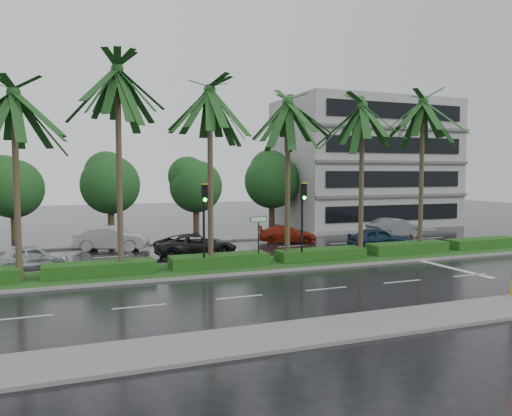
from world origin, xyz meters
name	(u,v)px	position (x,y,z in m)	size (l,w,h in m)	color
ground	(280,268)	(0.00, 0.00, 0.00)	(120.00, 120.00, 0.00)	black
near_sidewalk	(402,320)	(0.00, -10.20, 0.06)	(40.00, 2.40, 0.12)	slate
far_sidewalk	(215,239)	(0.00, 12.00, 0.06)	(40.00, 2.00, 0.12)	slate
median	(272,264)	(0.00, 1.00, 0.08)	(36.00, 4.00, 0.15)	gray
hedge	(272,257)	(0.00, 1.00, 0.45)	(35.20, 1.40, 0.60)	#1F4B15
lane_markings	(334,266)	(3.04, -0.43, 0.01)	(34.00, 13.06, 0.01)	silver
palm_row	(251,107)	(-1.25, 1.02, 8.47)	(26.30, 4.20, 10.62)	#423726
signal_median_left	(204,214)	(-4.00, 0.30, 3.00)	(0.34, 0.42, 4.36)	black
signal_median_right	(303,211)	(1.50, 0.30, 3.00)	(0.34, 0.42, 4.36)	black
street_sign	(259,228)	(-1.00, 0.48, 2.12)	(0.95, 0.09, 2.60)	black
bg_trees	(211,180)	(1.33, 17.59, 4.41)	(32.73, 5.04, 7.27)	#382919
building	(364,163)	(17.00, 18.00, 6.00)	(16.00, 10.00, 12.00)	gray
car_silver	(32,257)	(-12.17, 4.58, 0.62)	(3.62, 1.46, 1.23)	silver
car_white	(112,238)	(-7.67, 9.70, 0.77)	(4.68, 1.63, 1.54)	#B4B4B4
car_darkgrey	(196,245)	(-3.17, 5.23, 0.69)	(4.94, 2.28, 1.37)	black
car_red	(287,234)	(4.50, 8.75, 0.61)	(4.20, 1.71, 1.22)	maroon
car_blue	(379,238)	(9.00, 4.00, 0.69)	(4.07, 1.64, 1.39)	#182C48
car_grey	(395,228)	(13.50, 8.31, 0.76)	(4.61, 1.61, 1.52)	slate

